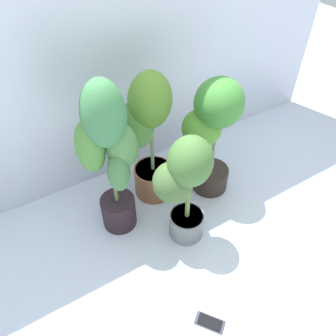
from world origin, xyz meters
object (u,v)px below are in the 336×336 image
potted_plant_center (184,183)px  potted_plant_back_left (110,153)px  potted_plant_back_right (212,127)px  potted_plant_back_center (147,133)px  cell_phone (210,322)px

potted_plant_center → potted_plant_back_left: bearing=137.2°
potted_plant_back_right → potted_plant_back_center: potted_plant_back_center is taller
potted_plant_back_left → cell_phone: (0.11, -0.77, -0.56)m
potted_plant_back_center → cell_phone: bearing=-100.7°
potted_plant_back_center → potted_plant_center: (-0.00, -0.39, -0.06)m
potted_plant_center → cell_phone: 0.68m
potted_plant_back_center → potted_plant_back_left: bearing=-154.9°
cell_phone → potted_plant_back_left: bearing=-118.6°
potted_plant_back_left → cell_phone: 0.96m
potted_plant_back_right → potted_plant_back_center: bearing=155.8°
cell_phone → potted_plant_back_center: bearing=-137.5°
potted_plant_back_center → potted_plant_back_left: potted_plant_back_left is taller
potted_plant_back_center → potted_plant_back_left: size_ratio=0.89×
potted_plant_center → potted_plant_back_center: bearing=89.6°
potted_plant_back_right → potted_plant_back_left: size_ratio=0.83×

